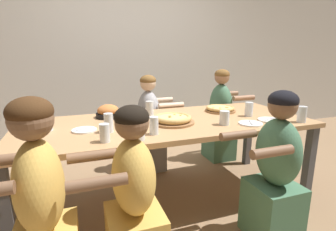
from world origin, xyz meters
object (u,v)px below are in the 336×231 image
object	(u,v)px
drinking_glass_h	(109,123)
cocktail_glass_blue	(139,133)
empty_plate_c	(270,120)
drinking_glass_b	(249,110)
drinking_glass_a	(302,115)
pizza_board_second	(173,119)
drinking_glass_d	(150,109)
drinking_glass_f	(105,134)
diner_near_left	(42,213)
empty_plate_a	(84,130)
skillet_bowl	(108,112)
drinking_glass_i	(34,127)
drinking_glass_e	(224,118)
drinking_glass_c	(154,127)
pizza_board_main	(220,109)
drinking_glass_g	(48,124)
diner_near_midleft	(134,204)
diner_near_midright	(275,174)
diner_far_right	(220,119)
diner_far_center	(149,128)

from	to	relation	value
drinking_glass_h	cocktail_glass_blue	bearing A→B (deg)	-55.26
empty_plate_c	drinking_glass_b	size ratio (longest dim) A/B	1.52
drinking_glass_a	pizza_board_second	bearing A→B (deg)	161.93
drinking_glass_a	drinking_glass_d	size ratio (longest dim) A/B	1.03
empty_plate_c	drinking_glass_f	world-z (taller)	drinking_glass_f
drinking_glass_a	diner_near_left	bearing A→B (deg)	-171.13
empty_plate_a	drinking_glass_a	bearing A→B (deg)	-11.46
skillet_bowl	drinking_glass_b	bearing A→B (deg)	-17.63
drinking_glass_a	drinking_glass_b	distance (m)	0.44
cocktail_glass_blue	drinking_glass_d	bearing A→B (deg)	68.52
empty_plate_a	diner_near_left	bearing A→B (deg)	-110.69
drinking_glass_i	drinking_glass_e	bearing A→B (deg)	-9.55
skillet_bowl	empty_plate_c	bearing A→B (deg)	-24.45
cocktail_glass_blue	drinking_glass_c	xyz separation A→B (m)	(0.13, 0.08, 0.01)
pizza_board_second	drinking_glass_d	distance (m)	0.36
pizza_board_main	drinking_glass_d	xyz separation A→B (m)	(-0.70, 0.09, 0.03)
pizza_board_main	drinking_glass_f	world-z (taller)	drinking_glass_f
drinking_glass_g	diner_near_midleft	xyz separation A→B (m)	(0.48, -0.76, -0.32)
diner_near_midright	cocktail_glass_blue	bearing A→B (deg)	69.99
drinking_glass_d	diner_far_right	xyz separation A→B (m)	(1.04, 0.45, -0.30)
pizza_board_second	diner_far_center	size ratio (longest dim) A/B	0.33
empty_plate_c	diner_near_midright	bearing A→B (deg)	-124.04
skillet_bowl	diner_near_left	xyz separation A→B (m)	(-0.48, -1.03, -0.27)
drinking_glass_d	drinking_glass_h	world-z (taller)	drinking_glass_h
drinking_glass_c	diner_near_midright	bearing A→B (deg)	-28.25
pizza_board_second	drinking_glass_f	xyz separation A→B (m)	(-0.59, -0.29, 0.02)
drinking_glass_a	empty_plate_a	bearing A→B (deg)	168.54
cocktail_glass_blue	diner_far_center	bearing A→B (deg)	71.27
pizza_board_main	drinking_glass_a	xyz separation A→B (m)	(0.43, -0.59, 0.03)
drinking_glass_a	drinking_glass_d	bearing A→B (deg)	149.20
cocktail_glass_blue	drinking_glass_a	xyz separation A→B (m)	(1.40, -0.01, 0.01)
cocktail_glass_blue	diner_far_right	bearing A→B (deg)	40.62
drinking_glass_h	diner_near_midleft	xyz separation A→B (m)	(0.05, -0.56, -0.34)
pizza_board_second	drinking_glass_g	world-z (taller)	drinking_glass_g
drinking_glass_d	diner_near_midright	distance (m)	1.21
pizza_board_second	drinking_glass_a	world-z (taller)	drinking_glass_a
drinking_glass_h	diner_near_left	size ratio (longest dim) A/B	0.13
drinking_glass_b	diner_far_right	xyz separation A→B (m)	(0.18, 0.80, -0.30)
diner_far_center	drinking_glass_g	bearing A→B (deg)	-55.12
pizza_board_second	drinking_glass_b	distance (m)	0.75
drinking_glass_g	diner_near_left	size ratio (longest dim) A/B	0.10
skillet_bowl	empty_plate_a	bearing A→B (deg)	-121.54
drinking_glass_g	drinking_glass_a	bearing A→B (deg)	-12.64
cocktail_glass_blue	drinking_glass_c	bearing A→B (deg)	32.14
empty_plate_c	cocktail_glass_blue	xyz separation A→B (m)	(-1.18, -0.12, 0.04)
skillet_bowl	empty_plate_a	xyz separation A→B (m)	(-0.23, -0.37, -0.04)
drinking_glass_b	diner_far_center	distance (m)	1.13
drinking_glass_f	diner_near_midleft	distance (m)	0.49
skillet_bowl	drinking_glass_c	bearing A→B (deg)	-68.54
drinking_glass_d	diner_far_right	size ratio (longest dim) A/B	0.12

